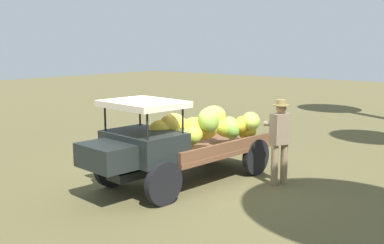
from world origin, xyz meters
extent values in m
plane|color=brown|center=(0.00, 0.00, 0.00)|extent=(60.00, 60.00, 0.00)
cube|color=black|center=(-0.21, -0.14, 0.46)|extent=(4.02, 0.81, 0.16)
cylinder|color=black|center=(1.31, 0.53, 0.41)|extent=(0.83, 0.22, 0.82)
cylinder|color=black|center=(1.16, -1.07, 0.41)|extent=(0.83, 0.22, 0.82)
cylinder|color=black|center=(-1.48, 0.79, 0.41)|extent=(0.83, 0.22, 0.82)
cylinder|color=black|center=(-1.63, -0.81, 0.41)|extent=(0.83, 0.22, 0.82)
cube|color=brown|center=(-0.66, -0.09, 0.64)|extent=(3.15, 1.99, 0.10)
cube|color=brown|center=(-0.59, 0.70, 0.80)|extent=(2.99, 0.36, 0.22)
cube|color=brown|center=(-0.73, -0.89, 0.80)|extent=(2.99, 0.36, 0.22)
cube|color=black|center=(1.03, -0.25, 0.97)|extent=(1.24, 1.62, 0.55)
cube|color=black|center=(1.93, -0.33, 0.91)|extent=(0.80, 1.12, 0.44)
cylinder|color=black|center=(1.53, 0.35, 1.52)|extent=(0.04, 0.04, 0.55)
cylinder|color=black|center=(1.41, -0.93, 1.52)|extent=(0.04, 0.04, 0.55)
cylinder|color=black|center=(0.65, 0.43, 1.52)|extent=(0.04, 0.04, 0.55)
cylinder|color=black|center=(0.53, -0.85, 1.52)|extent=(0.04, 0.04, 0.55)
cube|color=beige|center=(1.03, -0.25, 1.79)|extent=(1.36, 1.63, 0.12)
ellipsoid|color=#8DB042|center=(-0.19, 0.42, 1.39)|extent=(0.52, 0.53, 0.60)
ellipsoid|color=gold|center=(-0.96, -0.05, 1.31)|extent=(0.80, 0.72, 0.61)
ellipsoid|color=#82BE43|center=(-1.10, 0.34, 1.09)|extent=(0.83, 0.84, 0.66)
ellipsoid|color=gold|center=(-0.06, -0.63, 1.09)|extent=(0.68, 0.57, 0.57)
ellipsoid|color=gold|center=(-0.23, -0.56, 0.90)|extent=(0.63, 0.56, 0.47)
ellipsoid|color=yellow|center=(-0.37, 0.13, 1.13)|extent=(0.77, 0.78, 0.59)
ellipsoid|color=yellow|center=(-0.06, 0.15, 1.21)|extent=(0.72, 0.69, 0.48)
ellipsoid|color=#AFC84A|center=(-1.51, 0.61, 1.21)|extent=(0.86, 0.82, 0.55)
ellipsoid|color=gold|center=(-1.36, 0.46, 1.13)|extent=(0.76, 0.63, 0.45)
ellipsoid|color=gold|center=(0.49, -0.25, 1.21)|extent=(0.76, 0.67, 0.52)
ellipsoid|color=#AABA33|center=(-1.04, 0.32, 1.10)|extent=(0.80, 0.78, 0.54)
ellipsoid|color=#ACBB3B|center=(0.33, 0.18, 1.05)|extent=(0.75, 0.73, 0.57)
ellipsoid|color=gold|center=(0.21, 0.34, 1.12)|extent=(0.48, 0.41, 0.38)
ellipsoid|color=gold|center=(0.30, -0.14, 1.28)|extent=(0.72, 0.61, 0.52)
ellipsoid|color=yellow|center=(-1.58, 0.49, 0.96)|extent=(0.61, 0.58, 0.52)
cylinder|color=#826D4E|center=(-1.06, 1.49, 0.43)|extent=(0.15, 0.15, 0.87)
cylinder|color=#826D4E|center=(-1.30, 1.59, 0.43)|extent=(0.15, 0.15, 0.87)
cube|color=#836D56|center=(-1.18, 1.54, 1.19)|extent=(0.46, 0.37, 0.65)
cylinder|color=#836D56|center=(-1.12, 1.41, 1.29)|extent=(0.22, 0.41, 0.10)
cylinder|color=#836D56|center=(-1.31, 1.48, 1.29)|extent=(0.39, 0.29, 0.10)
sphere|color=#986C4C|center=(-1.18, 1.54, 1.63)|extent=(0.22, 0.22, 0.22)
cylinder|color=olive|center=(-1.18, 1.54, 1.69)|extent=(0.34, 0.34, 0.02)
cylinder|color=olive|center=(-1.18, 1.54, 1.75)|extent=(0.20, 0.20, 0.10)
cube|color=olive|center=(-2.76, -1.03, 0.22)|extent=(0.72, 0.67, 0.43)
camera|label=1|loc=(7.23, 6.02, 2.93)|focal=42.83mm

